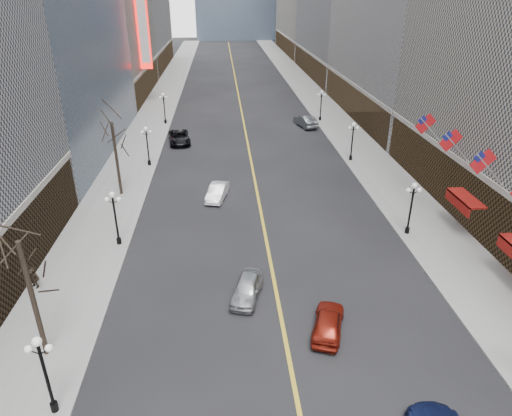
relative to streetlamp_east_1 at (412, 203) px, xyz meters
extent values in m
cube|color=gray|center=(2.20, 40.00, -2.83)|extent=(6.00, 230.00, 0.15)
cube|color=gray|center=(-25.80, 40.00, -2.83)|extent=(6.00, 230.00, 0.15)
cube|color=gold|center=(-11.80, 50.00, -2.89)|extent=(0.25, 200.00, 0.02)
cube|color=brown|center=(6.60, -1.00, -0.30)|extent=(2.80, 41.00, 5.00)
cube|color=brown|center=(6.60, 38.00, -0.30)|extent=(2.80, 35.00, 5.00)
cube|color=brown|center=(6.60, 76.00, -0.30)|extent=(2.80, 39.00, 5.00)
cube|color=brown|center=(6.60, 119.00, -0.30)|extent=(2.80, 45.00, 5.00)
cube|color=brown|center=(-30.20, 57.00, -0.30)|extent=(2.80, 29.00, 5.00)
cube|color=brown|center=(-30.20, 91.00, -0.30)|extent=(2.80, 37.00, 5.00)
cylinder|color=black|center=(0.00, 0.00, -2.50)|extent=(0.36, 0.36, 0.50)
cylinder|color=black|center=(0.00, 0.00, -0.75)|extent=(0.16, 0.16, 4.00)
sphere|color=white|center=(0.00, 0.00, 1.55)|extent=(0.44, 0.44, 0.44)
sphere|color=white|center=(-0.45, 0.00, 1.15)|extent=(0.36, 0.36, 0.36)
sphere|color=white|center=(0.45, 0.00, 1.15)|extent=(0.36, 0.36, 0.36)
cylinder|color=black|center=(0.00, 18.00, -2.50)|extent=(0.36, 0.36, 0.50)
cylinder|color=black|center=(0.00, 18.00, -0.75)|extent=(0.16, 0.16, 4.00)
sphere|color=white|center=(0.00, 18.00, 1.55)|extent=(0.44, 0.44, 0.44)
sphere|color=white|center=(-0.45, 18.00, 1.15)|extent=(0.36, 0.36, 0.36)
sphere|color=white|center=(0.45, 18.00, 1.15)|extent=(0.36, 0.36, 0.36)
cylinder|color=black|center=(0.00, 36.00, -2.50)|extent=(0.36, 0.36, 0.50)
cylinder|color=black|center=(0.00, 36.00, -0.75)|extent=(0.16, 0.16, 4.00)
sphere|color=white|center=(0.00, 36.00, 1.55)|extent=(0.44, 0.44, 0.44)
sphere|color=white|center=(-0.45, 36.00, 1.15)|extent=(0.36, 0.36, 0.36)
sphere|color=white|center=(0.45, 36.00, 1.15)|extent=(0.36, 0.36, 0.36)
cylinder|color=black|center=(-23.60, -16.00, -2.50)|extent=(0.36, 0.36, 0.50)
cylinder|color=black|center=(-23.60, -16.00, -0.75)|extent=(0.16, 0.16, 4.00)
sphere|color=white|center=(-23.60, -16.00, 1.55)|extent=(0.44, 0.44, 0.44)
sphere|color=white|center=(-24.05, -16.00, 1.15)|extent=(0.36, 0.36, 0.36)
sphere|color=white|center=(-23.15, -16.00, 1.15)|extent=(0.36, 0.36, 0.36)
cylinder|color=black|center=(-23.60, 0.00, -2.50)|extent=(0.36, 0.36, 0.50)
cylinder|color=black|center=(-23.60, 0.00, -0.75)|extent=(0.16, 0.16, 4.00)
sphere|color=white|center=(-23.60, 0.00, 1.55)|extent=(0.44, 0.44, 0.44)
sphere|color=white|center=(-24.05, 0.00, 1.15)|extent=(0.36, 0.36, 0.36)
sphere|color=white|center=(-23.15, 0.00, 1.15)|extent=(0.36, 0.36, 0.36)
cylinder|color=black|center=(-23.60, 18.00, -2.50)|extent=(0.36, 0.36, 0.50)
cylinder|color=black|center=(-23.60, 18.00, -0.75)|extent=(0.16, 0.16, 4.00)
sphere|color=white|center=(-23.60, 18.00, 1.55)|extent=(0.44, 0.44, 0.44)
sphere|color=white|center=(-24.05, 18.00, 1.15)|extent=(0.36, 0.36, 0.36)
sphere|color=white|center=(-23.15, 18.00, 1.15)|extent=(0.36, 0.36, 0.36)
cylinder|color=black|center=(-23.60, 36.00, -2.50)|extent=(0.36, 0.36, 0.50)
cylinder|color=black|center=(-23.60, 36.00, -0.75)|extent=(0.16, 0.16, 4.00)
sphere|color=white|center=(-23.60, 36.00, 1.55)|extent=(0.44, 0.44, 0.44)
sphere|color=white|center=(-24.05, 36.00, 1.15)|extent=(0.36, 0.36, 0.36)
sphere|color=white|center=(-23.15, 36.00, 1.15)|extent=(0.36, 0.36, 0.36)
cylinder|color=#B2B2B7|center=(4.00, -3.00, 3.90)|extent=(2.49, 0.12, 2.49)
cube|color=red|center=(3.35, -3.00, 4.55)|extent=(1.94, 0.04, 1.94)
cube|color=navy|center=(3.00, -3.00, 4.90)|extent=(0.88, 0.06, 0.88)
cylinder|color=#B2B2B7|center=(4.00, 2.00, 3.90)|extent=(2.49, 0.12, 2.49)
cube|color=red|center=(3.35, 2.00, 4.55)|extent=(1.94, 0.04, 1.94)
cube|color=navy|center=(3.00, 2.00, 4.90)|extent=(0.88, 0.06, 0.88)
cylinder|color=#B2B2B7|center=(4.00, 7.00, 3.90)|extent=(2.49, 0.12, 2.49)
cube|color=red|center=(3.35, 7.00, 4.55)|extent=(1.94, 0.04, 1.94)
cube|color=navy|center=(3.00, 7.00, 4.90)|extent=(0.88, 0.06, 0.88)
cube|color=maroon|center=(4.50, 0.00, 0.30)|extent=(1.40, 4.00, 0.15)
cube|color=maroon|center=(3.85, 0.00, -0.10)|extent=(0.10, 4.00, 0.90)
cube|color=red|center=(-27.70, 50.00, 9.10)|extent=(2.00, 0.50, 12.00)
cube|color=white|center=(-27.65, 50.00, 9.10)|extent=(1.40, 0.55, 10.00)
cylinder|color=#2D231C|center=(-25.30, -12.00, 0.85)|extent=(0.28, 0.28, 7.20)
cylinder|color=#2D231C|center=(-25.30, 10.00, 0.85)|extent=(0.28, 0.28, 7.20)
imported|color=#A1A4A9|center=(-13.80, -7.54, -2.19)|extent=(2.76, 4.50, 1.43)
imported|color=white|center=(-15.76, 8.42, -2.20)|extent=(2.45, 4.51, 1.41)
imported|color=black|center=(-20.80, 26.47, -2.11)|extent=(3.44, 6.03, 1.59)
imported|color=maroon|center=(-9.19, -11.30, -2.18)|extent=(2.95, 4.55, 1.44)
imported|color=#494D50|center=(-2.80, 33.06, -2.04)|extent=(3.05, 5.52, 1.72)
imported|color=#2F251A|center=(-28.20, -5.51, -1.95)|extent=(1.50, 1.09, 1.59)
camera|label=1|loc=(-15.07, -32.28, 15.69)|focal=32.00mm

